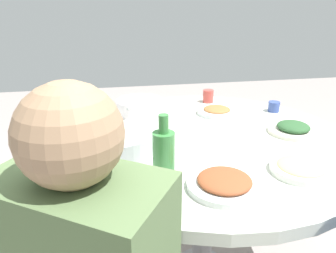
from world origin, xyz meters
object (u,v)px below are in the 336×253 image
Objects in this scene: dish_tofu_braise at (217,111)px; tea_cup_side at (274,107)px; dish_noodles at (301,168)px; green_bottle at (164,155)px; rice_bowl at (117,143)px; tea_cup_near at (208,96)px; round_dining_table at (206,151)px; tea_cup_far at (88,125)px; dish_stirfry at (224,183)px; soup_bowl at (140,107)px; dish_greens at (293,129)px.

tea_cup_side reaches higher than dish_tofu_braise.
green_bottle is (0.03, 0.48, 0.08)m from dish_noodles.
tea_cup_near is at bearing -42.78° from rice_bowl.
round_dining_table is at bearing 153.86° from dish_tofu_braise.
tea_cup_far reaches higher than dish_noodles.
green_bottle is 0.94m from tea_cup_side.
green_bottle is at bearing 65.45° from dish_stirfry.
round_dining_table is 0.45m from dish_noodles.
round_dining_table is 0.46m from green_bottle.
dish_tofu_braise is at bearing -54.36° from rice_bowl.
soup_bowl is 0.72m from green_bottle.
dish_noodles is 0.87× the size of dish_stirfry.
soup_bowl is 0.82m from dish_stirfry.
tea_cup_side is (0.69, -0.53, 0.01)m from dish_stirfry.
dish_tofu_braise is at bearing 39.32° from dish_greens.
green_bottle is at bearing -179.42° from soup_bowl.
rice_bowl is at bearing 31.58° from green_bottle.
soup_bowl is 1.03× the size of dish_stirfry.
green_bottle reaches higher than dish_tofu_braise.
dish_noodles is 0.90× the size of green_bottle.
tea_cup_far is at bearing 55.87° from dish_noodles.
soup_bowl is (0.38, 0.26, 0.11)m from round_dining_table.
rice_bowl reaches higher than tea_cup_side.
dish_greens is (0.34, -0.17, 0.00)m from dish_noodles.
dish_stirfry is (-0.42, 0.07, 0.09)m from round_dining_table.
rice_bowl is 1.25× the size of dish_greens.
green_bottle is at bearing -150.66° from tea_cup_far.
dish_noodles is (-0.75, -0.49, -0.02)m from soup_bowl.
tea_cup_side is at bearing -98.94° from soup_bowl.
dish_stirfry reaches higher than dish_noodles.
soup_bowl is at bearing 33.15° from dish_noodles.
dish_greens reaches higher than dish_stirfry.
soup_bowl is 0.73m from tea_cup_side.
tea_cup_side reaches higher than dish_greens.
green_bottle reaches higher than soup_bowl.
dish_greens is at bearing -121.96° from soup_bowl.
rice_bowl is 3.77× the size of tea_cup_near.
round_dining_table is 0.43m from rice_bowl.
dish_tofu_braise is 0.68m from tea_cup_far.
tea_cup_side is (0.64, -0.23, 0.01)m from dish_noodles.
green_bottle is 0.55m from tea_cup_far.
soup_bowl is 3.39× the size of tea_cup_near.
dish_greens is at bearing 168.74° from tea_cup_side.
dish_tofu_braise is at bearing -77.49° from tea_cup_far.
tea_cup_far is (0.14, 0.52, 0.11)m from round_dining_table.
dish_noodles is 0.95× the size of dish_greens.
tea_cup_near is at bearing -17.38° from round_dining_table.
dish_noodles reaches higher than round_dining_table.
rice_bowl is 0.66m from dish_tofu_braise.
rice_bowl is at bearing 125.64° from dish_tofu_braise.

